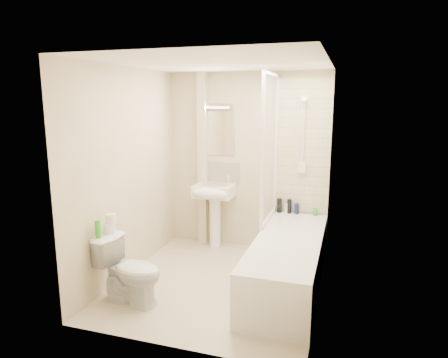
% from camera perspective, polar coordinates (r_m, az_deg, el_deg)
% --- Properties ---
extents(floor, '(2.50, 2.50, 0.00)m').
position_cam_1_polar(floor, '(4.66, -0.77, -14.61)').
color(floor, beige).
rests_on(floor, ground).
extents(wall_back, '(2.20, 0.02, 2.40)m').
position_cam_1_polar(wall_back, '(5.46, 3.31, 2.46)').
color(wall_back, beige).
rests_on(wall_back, ground).
extents(wall_left, '(0.02, 2.50, 2.40)m').
position_cam_1_polar(wall_left, '(4.73, -13.57, 0.80)').
color(wall_left, beige).
rests_on(wall_left, ground).
extents(wall_right, '(0.02, 2.50, 2.40)m').
position_cam_1_polar(wall_right, '(4.07, 14.04, -0.89)').
color(wall_right, beige).
rests_on(wall_right, ground).
extents(ceiling, '(2.20, 2.50, 0.02)m').
position_cam_1_polar(ceiling, '(4.21, -0.86, 16.25)').
color(ceiling, white).
rests_on(ceiling, wall_back).
extents(tile_back, '(0.70, 0.01, 1.75)m').
position_cam_1_polar(tile_back, '(5.29, 11.23, 4.44)').
color(tile_back, beige).
rests_on(tile_back, wall_back).
extents(tile_right, '(0.01, 2.10, 1.75)m').
position_cam_1_polar(tile_right, '(4.19, 14.16, 2.55)').
color(tile_right, beige).
rests_on(tile_right, wall_right).
extents(pipe_boxing, '(0.12, 0.12, 2.40)m').
position_cam_1_polar(pipe_boxing, '(5.59, -3.03, 2.66)').
color(pipe_boxing, beige).
rests_on(pipe_boxing, ground).
extents(splashback, '(0.60, 0.02, 0.30)m').
position_cam_1_polar(splashback, '(5.59, -0.79, 0.92)').
color(splashback, beige).
rests_on(splashback, wall_back).
extents(mirror, '(0.46, 0.01, 0.60)m').
position_cam_1_polar(mirror, '(5.52, -0.81, 6.55)').
color(mirror, white).
rests_on(mirror, wall_back).
extents(strip_light, '(0.42, 0.07, 0.07)m').
position_cam_1_polar(strip_light, '(5.48, -0.90, 10.39)').
color(strip_light, silver).
rests_on(strip_light, wall_back).
extents(bathtub, '(0.70, 2.10, 0.55)m').
position_cam_1_polar(bathtub, '(4.52, 9.10, -11.57)').
color(bathtub, white).
rests_on(bathtub, ground).
extents(shower_screen, '(0.04, 0.92, 1.80)m').
position_cam_1_polar(shower_screen, '(4.90, 6.58, 4.35)').
color(shower_screen, white).
rests_on(shower_screen, bathtub).
extents(shower_fixture, '(0.10, 0.16, 0.99)m').
position_cam_1_polar(shower_fixture, '(5.23, 11.21, 5.70)').
color(shower_fixture, white).
rests_on(shower_fixture, wall_back).
extents(pedestal_sink, '(0.53, 0.48, 1.02)m').
position_cam_1_polar(pedestal_sink, '(5.45, -1.53, -2.76)').
color(pedestal_sink, white).
rests_on(pedestal_sink, ground).
extents(bottle_black_a, '(0.07, 0.07, 0.19)m').
position_cam_1_polar(bottle_black_a, '(5.39, 7.92, -3.77)').
color(bottle_black_a, black).
rests_on(bottle_black_a, bathtub).
extents(bottle_white_a, '(0.05, 0.05, 0.13)m').
position_cam_1_polar(bottle_white_a, '(5.39, 8.88, -4.15)').
color(bottle_white_a, silver).
rests_on(bottle_white_a, bathtub).
extents(bottle_black_b, '(0.06, 0.06, 0.19)m').
position_cam_1_polar(bottle_black_b, '(5.37, 9.32, -3.86)').
color(bottle_black_b, black).
rests_on(bottle_black_b, bathtub).
extents(bottle_blue, '(0.06, 0.06, 0.14)m').
position_cam_1_polar(bottle_blue, '(5.37, 10.35, -4.20)').
color(bottle_blue, navy).
rests_on(bottle_blue, bathtub).
extents(bottle_green, '(0.06, 0.06, 0.09)m').
position_cam_1_polar(bottle_green, '(5.35, 12.90, -4.60)').
color(bottle_green, green).
rests_on(bottle_green, bathtub).
extents(toilet, '(0.55, 0.77, 0.69)m').
position_cam_1_polar(toilet, '(4.24, -13.26, -12.56)').
color(toilet, white).
rests_on(toilet, ground).
extents(toilet_roll_lower, '(0.12, 0.12, 0.11)m').
position_cam_1_polar(toilet_roll_lower, '(4.28, -16.07, -6.81)').
color(toilet_roll_lower, white).
rests_on(toilet_roll_lower, toilet).
extents(toilet_roll_upper, '(0.11, 0.11, 0.10)m').
position_cam_1_polar(toilet_roll_upper, '(4.25, -15.91, -5.48)').
color(toilet_roll_upper, white).
rests_on(toilet_roll_upper, toilet_roll_lower).
extents(green_bottle, '(0.06, 0.06, 0.18)m').
position_cam_1_polar(green_bottle, '(4.17, -17.58, -6.85)').
color(green_bottle, green).
rests_on(green_bottle, toilet).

